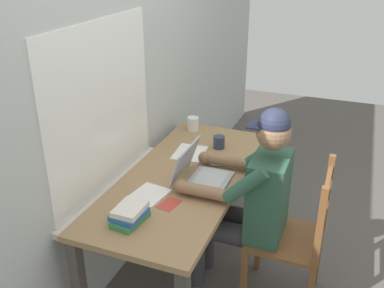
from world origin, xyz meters
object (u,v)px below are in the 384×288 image
object	(u,v)px
computer_mouse	(215,163)
landscape_photo_print	(169,204)
coffee_mug_dark	(219,142)
laptop	(199,173)
wooden_chair	(295,238)
book_stack_main	(130,214)
coffee_mug_white	(193,123)
seated_person	(250,196)
desk	(185,187)

from	to	relation	value
computer_mouse	landscape_photo_print	bearing A→B (deg)	170.42
coffee_mug_dark	landscape_photo_print	distance (m)	0.79
coffee_mug_dark	landscape_photo_print	xyz separation A→B (m)	(-0.79, 0.03, -0.04)
laptop	landscape_photo_print	distance (m)	0.31
wooden_chair	book_stack_main	xyz separation A→B (m)	(-0.54, 0.78, 0.31)
wooden_chair	coffee_mug_dark	distance (m)	0.84
wooden_chair	computer_mouse	xyz separation A→B (m)	(0.21, 0.57, 0.28)
landscape_photo_print	coffee_mug_white	bearing A→B (deg)	23.97
book_stack_main	laptop	bearing A→B (deg)	-19.50
book_stack_main	landscape_photo_print	xyz separation A→B (m)	(0.22, -0.12, -0.04)
wooden_chair	landscape_photo_print	bearing A→B (deg)	115.99
seated_person	coffee_mug_white	xyz separation A→B (m)	(0.71, 0.63, 0.09)
computer_mouse	book_stack_main	distance (m)	0.77
desk	coffee_mug_dark	xyz separation A→B (m)	(0.45, -0.07, 0.13)
desk	laptop	distance (m)	0.18
wooden_chair	computer_mouse	size ratio (longest dim) A/B	9.23
desk	book_stack_main	bearing A→B (deg)	172.50
laptop	computer_mouse	size ratio (longest dim) A/B	3.30
desk	computer_mouse	bearing A→B (deg)	-36.15
laptop	computer_mouse	xyz separation A→B (m)	(0.23, -0.03, -0.04)
coffee_mug_dark	coffee_mug_white	bearing A→B (deg)	50.43
coffee_mug_white	seated_person	bearing A→B (deg)	-138.05
coffee_mug_white	book_stack_main	xyz separation A→B (m)	(-1.24, -0.14, -0.01)
coffee_mug_white	landscape_photo_print	xyz separation A→B (m)	(-1.03, -0.26, -0.05)
seated_person	book_stack_main	size ratio (longest dim) A/B	5.80
coffee_mug_dark	book_stack_main	bearing A→B (deg)	171.75
coffee_mug_dark	landscape_photo_print	world-z (taller)	coffee_mug_dark
wooden_chair	coffee_mug_white	distance (m)	1.20
computer_mouse	book_stack_main	xyz separation A→B (m)	(-0.74, 0.21, 0.03)
landscape_photo_print	seated_person	bearing A→B (deg)	-39.83
desk	landscape_photo_print	world-z (taller)	landscape_photo_print
book_stack_main	seated_person	bearing A→B (deg)	-42.60
desk	landscape_photo_print	xyz separation A→B (m)	(-0.34, -0.05, 0.09)
book_stack_main	coffee_mug_white	bearing A→B (deg)	6.38
coffee_mug_dark	book_stack_main	world-z (taller)	same
coffee_mug_white	book_stack_main	bearing A→B (deg)	-173.62
coffee_mug_white	landscape_photo_print	distance (m)	1.06
book_stack_main	coffee_mug_dark	bearing A→B (deg)	-8.25
desk	laptop	world-z (taller)	laptop
laptop	coffee_mug_dark	xyz separation A→B (m)	(0.49, 0.04, -0.01)
seated_person	laptop	bearing A→B (deg)	94.01
desk	computer_mouse	xyz separation A→B (m)	(0.18, -0.14, 0.11)
wooden_chair	landscape_photo_print	size ratio (longest dim) A/B	7.10
coffee_mug_dark	desk	bearing A→B (deg)	170.81
seated_person	book_stack_main	distance (m)	0.74
coffee_mug_dark	landscape_photo_print	size ratio (longest dim) A/B	0.90
laptop	computer_mouse	bearing A→B (deg)	-6.46
laptop	coffee_mug_dark	bearing A→B (deg)	4.26
desk	coffee_mug_dark	distance (m)	0.47
laptop	landscape_photo_print	world-z (taller)	laptop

